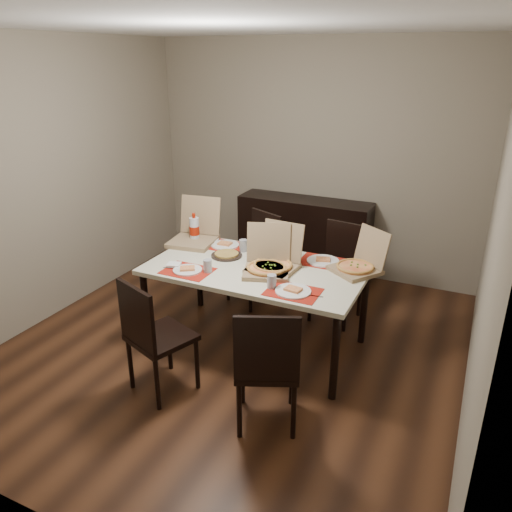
# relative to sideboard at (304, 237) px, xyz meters

# --- Properties ---
(ground) EXTENTS (3.80, 4.00, 0.02)m
(ground) POSITION_rel_sideboard_xyz_m (0.00, -1.78, -0.46)
(ground) COLOR #472715
(ground) RESTS_ON ground
(room_walls) EXTENTS (3.84, 4.02, 2.62)m
(room_walls) POSITION_rel_sideboard_xyz_m (0.00, -1.35, 1.28)
(room_walls) COLOR gray
(room_walls) RESTS_ON ground
(sideboard) EXTENTS (1.50, 0.40, 0.90)m
(sideboard) POSITION_rel_sideboard_xyz_m (0.00, 0.00, 0.00)
(sideboard) COLOR black
(sideboard) RESTS_ON ground
(dining_table) EXTENTS (1.80, 1.00, 0.75)m
(dining_table) POSITION_rel_sideboard_xyz_m (0.17, -1.65, 0.23)
(dining_table) COLOR beige
(dining_table) RESTS_ON ground
(chair_near_left) EXTENTS (0.54, 0.54, 0.93)m
(chair_near_left) POSITION_rel_sideboard_xyz_m (-0.23, -2.58, 0.06)
(chair_near_left) COLOR black
(chair_near_left) RESTS_ON ground
(chair_near_right) EXTENTS (0.55, 0.55, 0.93)m
(chair_near_right) POSITION_rel_sideboard_xyz_m (0.68, -2.58, 0.06)
(chair_near_right) COLOR black
(chair_near_right) RESTS_ON ground
(chair_far_left) EXTENTS (0.55, 0.55, 0.93)m
(chair_far_left) POSITION_rel_sideboard_xyz_m (-0.20, -0.83, 0.06)
(chair_far_left) COLOR black
(chair_far_left) RESTS_ON ground
(chair_far_right) EXTENTS (0.47, 0.47, 0.93)m
(chair_far_right) POSITION_rel_sideboard_xyz_m (0.67, -0.82, 0.06)
(chair_far_right) COLOR black
(chair_far_right) RESTS_ON ground
(setting_near_left) EXTENTS (0.43, 0.30, 0.11)m
(setting_near_left) POSITION_rel_sideboard_xyz_m (-0.29, -1.95, 0.32)
(setting_near_left) COLOR #B0170B
(setting_near_left) RESTS_ON dining_table
(setting_near_right) EXTENTS (0.44, 0.30, 0.11)m
(setting_near_right) POSITION_rel_sideboard_xyz_m (0.58, -1.96, 0.32)
(setting_near_right) COLOR #B0170B
(setting_near_right) RESTS_ON dining_table
(setting_far_left) EXTENTS (0.48, 0.30, 0.11)m
(setting_far_left) POSITION_rel_sideboard_xyz_m (-0.27, -1.33, 0.32)
(setting_far_left) COLOR #B0170B
(setting_far_left) RESTS_ON dining_table
(setting_far_right) EXTENTS (0.49, 0.30, 0.11)m
(setting_far_right) POSITION_rel_sideboard_xyz_m (0.59, -1.33, 0.32)
(setting_far_right) COLOR #B0170B
(setting_far_right) RESTS_ON dining_table
(napkin_loose) EXTENTS (0.15, 0.16, 0.02)m
(napkin_loose) POSITION_rel_sideboard_xyz_m (0.20, -1.78, 0.31)
(napkin_loose) COLOR white
(napkin_loose) RESTS_ON dining_table
(pizza_box_center) EXTENTS (0.47, 0.50, 0.36)m
(pizza_box_center) POSITION_rel_sideboard_xyz_m (0.29, -1.70, 0.36)
(pizza_box_center) COLOR #8C7251
(pizza_box_center) RESTS_ON dining_table
(pizza_box_right) EXTENTS (0.49, 0.50, 0.34)m
(pizza_box_right) POSITION_rel_sideboard_xyz_m (0.96, -1.37, 0.36)
(pizza_box_right) COLOR #8C7251
(pizza_box_right) RESTS_ON dining_table
(pizza_box_left) EXTENTS (0.46, 0.49, 0.40)m
(pizza_box_left) POSITION_rel_sideboard_xyz_m (-0.62, -1.35, 0.36)
(pizza_box_left) COLOR #8C7251
(pizza_box_left) RESTS_ON dining_table
(pizza_box_extra) EXTENTS (0.39, 0.43, 0.36)m
(pizza_box_extra) POSITION_rel_sideboard_xyz_m (0.32, -1.63, 0.36)
(pizza_box_extra) COLOR #8C7251
(pizza_box_extra) RESTS_ON dining_table
(faina_plate) EXTENTS (0.28, 0.28, 0.03)m
(faina_plate) POSITION_rel_sideboard_xyz_m (-0.17, -1.54, 0.31)
(faina_plate) COLOR black
(faina_plate) RESTS_ON dining_table
(dip_bowl) EXTENTS (0.17, 0.17, 0.03)m
(dip_bowl) POSITION_rel_sideboard_xyz_m (0.25, -1.49, 0.32)
(dip_bowl) COLOR white
(dip_bowl) RESTS_ON dining_table
(soda_bottle) EXTENTS (0.09, 0.09, 0.28)m
(soda_bottle) POSITION_rel_sideboard_xyz_m (-0.62, -1.34, 0.42)
(soda_bottle) COLOR silver
(soda_bottle) RESTS_ON dining_table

